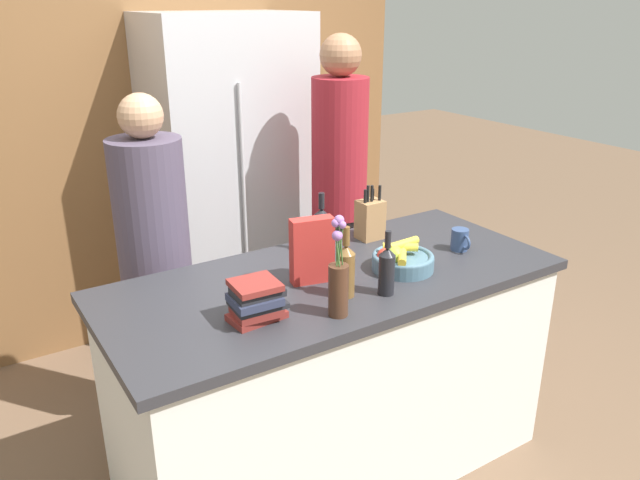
{
  "coord_description": "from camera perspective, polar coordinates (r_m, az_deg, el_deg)",
  "views": [
    {
      "loc": [
        -1.28,
        -1.9,
        1.98
      ],
      "look_at": [
        0.0,
        0.1,
        1.06
      ],
      "focal_mm": 35.0,
      "sensor_mm": 36.0,
      "label": 1
    }
  ],
  "objects": [
    {
      "name": "ground_plane",
      "position": [
        3.03,
        1.11,
        -19.58
      ],
      "size": [
        14.0,
        14.0,
        0.0
      ],
      "primitive_type": "plane",
      "color": "brown"
    },
    {
      "name": "kitchen_island",
      "position": [
        2.74,
        1.18,
        -12.15
      ],
      "size": [
        1.86,
        0.82,
        0.94
      ],
      "color": "silver",
      "rests_on": "ground_plane"
    },
    {
      "name": "back_wall_wood",
      "position": [
        3.91,
        -13.23,
        10.7
      ],
      "size": [
        3.06,
        0.12,
        2.6
      ],
      "color": "brown",
      "rests_on": "ground_plane"
    },
    {
      "name": "refrigerator",
      "position": [
        3.73,
        -8.17,
        5.12
      ],
      "size": [
        0.87,
        0.62,
        1.91
      ],
      "color": "#B7B7BC",
      "rests_on": "ground_plane"
    },
    {
      "name": "fruit_bowl",
      "position": [
        2.58,
        7.4,
        -1.73
      ],
      "size": [
        0.25,
        0.25,
        0.12
      ],
      "color": "slate",
      "rests_on": "kitchen_island"
    },
    {
      "name": "knife_block",
      "position": [
        2.88,
        4.6,
        1.95
      ],
      "size": [
        0.11,
        0.1,
        0.26
      ],
      "color": "#A87A4C",
      "rests_on": "kitchen_island"
    },
    {
      "name": "flower_vase",
      "position": [
        2.16,
        1.69,
        -3.8
      ],
      "size": [
        0.07,
        0.07,
        0.37
      ],
      "color": "#4C2D1E",
      "rests_on": "kitchen_island"
    },
    {
      "name": "cereal_box",
      "position": [
        2.41,
        -0.69,
        -0.98
      ],
      "size": [
        0.18,
        0.09,
        0.26
      ],
      "color": "red",
      "rests_on": "kitchen_island"
    },
    {
      "name": "coffee_mug",
      "position": [
        2.82,
        12.69,
        0.02
      ],
      "size": [
        0.08,
        0.11,
        0.1
      ],
      "color": "#334770",
      "rests_on": "kitchen_island"
    },
    {
      "name": "book_stack",
      "position": [
        2.16,
        -5.84,
        -5.6
      ],
      "size": [
        0.2,
        0.16,
        0.15
      ],
      "color": "maroon",
      "rests_on": "kitchen_island"
    },
    {
      "name": "bottle_oil",
      "position": [
        2.31,
        2.37,
        -2.68
      ],
      "size": [
        0.07,
        0.07,
        0.27
      ],
      "color": "brown",
      "rests_on": "kitchen_island"
    },
    {
      "name": "bottle_vinegar",
      "position": [
        2.34,
        6.12,
        -2.69
      ],
      "size": [
        0.06,
        0.06,
        0.25
      ],
      "color": "black",
      "rests_on": "kitchen_island"
    },
    {
      "name": "bottle_wine",
      "position": [
        2.71,
        0.14,
        1.02
      ],
      "size": [
        0.07,
        0.07,
        0.27
      ],
      "color": "black",
      "rests_on": "kitchen_island"
    },
    {
      "name": "person_at_sink",
      "position": [
        2.89,
        -14.87,
        -1.15
      ],
      "size": [
        0.32,
        0.32,
        1.62
      ],
      "rotation": [
        0.0,
        0.0,
        -0.4
      ],
      "color": "#383842",
      "rests_on": "ground_plane"
    },
    {
      "name": "person_in_blue",
      "position": [
        3.35,
        1.77,
        5.08
      ],
      "size": [
        0.3,
        0.3,
        1.82
      ],
      "rotation": [
        0.0,
        0.0,
        -0.05
      ],
      "color": "#383842",
      "rests_on": "ground_plane"
    }
  ]
}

